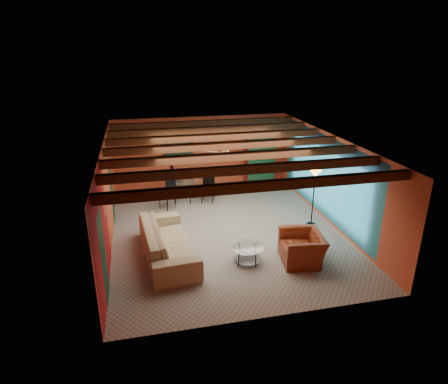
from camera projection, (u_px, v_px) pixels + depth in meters
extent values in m
cube|color=gray|center=(225.00, 231.00, 11.50)|extent=(6.50, 8.00, 0.01)
cube|color=silver|center=(226.00, 141.00, 10.54)|extent=(6.50, 8.00, 0.01)
cube|color=#BB492B|center=(202.00, 152.00, 14.67)|extent=(6.50, 0.02, 2.70)
cube|color=maroon|center=(107.00, 197.00, 10.35)|extent=(0.02, 8.00, 2.70)
cube|color=teal|center=(330.00, 180.00, 11.70)|extent=(0.02, 8.00, 2.70)
imported|color=#968361|center=(168.00, 242.00, 9.95)|extent=(1.39, 3.04, 0.86)
imported|color=maroon|center=(302.00, 248.00, 9.77)|extent=(1.16, 1.28, 0.75)
cube|color=maroon|center=(259.00, 161.00, 15.00)|extent=(1.13, 0.67, 1.88)
cube|color=black|center=(178.00, 146.00, 14.34)|extent=(1.05, 0.03, 0.65)
imported|color=#26661E|center=(260.00, 131.00, 14.58)|extent=(0.49, 0.44, 0.48)
imported|color=orange|center=(183.00, 169.00, 13.25)|extent=(0.20, 0.20, 0.17)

